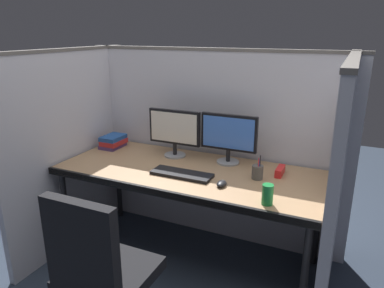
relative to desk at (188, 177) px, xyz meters
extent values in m
plane|color=#2D3847|center=(0.00, -0.29, -0.69)|extent=(8.00, 8.00, 0.00)
cube|color=silver|center=(0.00, 0.46, 0.08)|extent=(2.20, 0.05, 1.55)
cube|color=#605B56|center=(0.00, 0.46, 0.87)|extent=(2.21, 0.06, 0.02)
cube|color=silver|center=(-0.99, -0.09, 0.08)|extent=(0.05, 1.40, 1.55)
cube|color=#605B56|center=(-0.99, -0.09, 0.87)|extent=(0.06, 1.41, 0.02)
cube|color=silver|center=(0.99, -0.09, 0.08)|extent=(0.05, 1.40, 1.55)
cube|color=#605B56|center=(0.99, -0.09, 0.87)|extent=(0.06, 1.41, 0.02)
cube|color=#997551|center=(0.00, 0.01, 0.03)|extent=(1.90, 0.80, 0.04)
cube|color=black|center=(0.00, -0.38, 0.03)|extent=(1.90, 0.02, 0.05)
cylinder|color=black|center=(-0.89, -0.33, -0.34)|extent=(0.04, 0.04, 0.70)
cylinder|color=black|center=(0.89, -0.33, -0.34)|extent=(0.04, 0.04, 0.70)
cylinder|color=black|center=(-0.89, 0.35, -0.34)|extent=(0.04, 0.04, 0.70)
cylinder|color=black|center=(0.89, 0.35, -0.34)|extent=(0.04, 0.04, 0.70)
cube|color=black|center=(-0.04, -0.89, -0.23)|extent=(0.44, 0.44, 0.07)
cube|color=black|center=(-0.04, -1.08, 0.04)|extent=(0.40, 0.06, 0.48)
cylinder|color=gray|center=(-0.23, 0.24, 0.06)|extent=(0.17, 0.17, 0.01)
cylinder|color=black|center=(-0.23, 0.24, 0.11)|extent=(0.03, 0.03, 0.09)
cube|color=black|center=(-0.23, 0.24, 0.29)|extent=(0.43, 0.03, 0.27)
cube|color=silver|center=(-0.23, 0.22, 0.29)|extent=(0.39, 0.01, 0.23)
cylinder|color=gray|center=(0.21, 0.27, 0.06)|extent=(0.17, 0.17, 0.01)
cylinder|color=black|center=(0.21, 0.27, 0.11)|extent=(0.03, 0.03, 0.09)
cube|color=black|center=(0.21, 0.27, 0.29)|extent=(0.43, 0.03, 0.27)
cube|color=#3F72D8|center=(0.21, 0.25, 0.29)|extent=(0.39, 0.01, 0.23)
cube|color=black|center=(0.00, -0.11, 0.06)|extent=(0.43, 0.15, 0.02)
ellipsoid|color=black|center=(0.31, -0.16, 0.07)|extent=(0.06, 0.10, 0.03)
cylinder|color=#59595B|center=(0.31, -0.14, 0.08)|extent=(0.01, 0.01, 0.01)
cube|color=#4C3366|center=(-0.82, 0.21, 0.06)|extent=(0.15, 0.21, 0.03)
cube|color=#B22626|center=(-0.81, 0.21, 0.10)|extent=(0.15, 0.21, 0.04)
cube|color=#1E478C|center=(-0.81, 0.22, 0.13)|extent=(0.15, 0.21, 0.03)
cylinder|color=#197233|center=(0.64, -0.29, 0.11)|extent=(0.07, 0.07, 0.12)
cube|color=red|center=(0.61, 0.19, 0.08)|extent=(0.04, 0.15, 0.06)
cylinder|color=#4C4742|center=(0.49, 0.06, 0.10)|extent=(0.08, 0.08, 0.09)
cylinder|color=red|center=(0.50, 0.04, 0.13)|extent=(0.01, 0.01, 0.14)
cylinder|color=#263FB2|center=(0.50, 0.05, 0.12)|extent=(0.01, 0.01, 0.13)
cylinder|color=black|center=(0.50, 0.05, 0.14)|extent=(0.01, 0.01, 0.16)
camera|label=1|loc=(1.03, -2.18, 1.01)|focal=33.68mm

